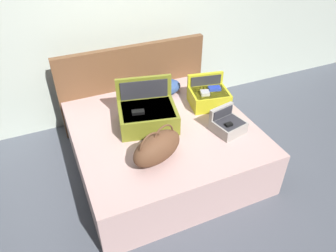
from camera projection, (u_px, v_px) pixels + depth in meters
The scene contains 9 objects.
ground_plane at pixel (178, 187), 3.35m from camera, with size 12.00×12.00×0.00m, color #4C515B.
back_wall at pixel (122, 18), 3.79m from camera, with size 8.00×0.10×2.60m, color #B7C1B2.
bed at pixel (163, 146), 3.49m from camera, with size 1.83×1.80×0.53m, color #BC9993.
headboard at pixel (134, 86), 4.02m from camera, with size 1.87×0.08×1.06m, color brown.
hard_case_large at pixel (147, 114), 3.29m from camera, with size 0.68×0.60×0.45m.
hard_case_medium at pixel (209, 96), 3.61m from camera, with size 0.48×0.43×0.32m.
hard_case_small at pixel (228, 125), 3.23m from camera, with size 0.34×0.33×0.24m.
duffel_bag at pixel (157, 148), 2.84m from camera, with size 0.58×0.43×0.35m.
pillow_near_headboard at pixel (165, 88), 3.81m from camera, with size 0.41×0.27×0.18m, color navy.
Camera 1 is at (-1.02, -2.07, 2.52)m, focal length 33.89 mm.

